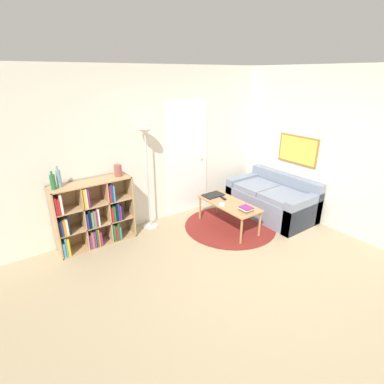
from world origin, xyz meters
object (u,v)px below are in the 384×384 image
Objects in this scene: bookshelf at (93,216)px; coffee_table at (229,205)px; vase_on_shelf at (118,170)px; bowl at (222,205)px; bottle_middle at (59,178)px; couch at (273,200)px; floor_lamp at (146,151)px; bottle_left at (53,182)px; laptop at (213,195)px.

bookshelf is 1.02× the size of coffee_table.
vase_on_shelf reaches higher than coffee_table.
bowl is 1.73m from vase_on_shelf.
bookshelf is at bearing -3.68° from bottle_middle.
couch is at bearing -5.34° from coffee_table.
bottle_middle is at bearing 159.13° from bowl.
bookshelf is 0.76m from bottle_middle.
floor_lamp is 16.53× the size of bowl.
bottle_middle reaches higher than couch.
bottle_middle reaches higher than bottle_left.
bowl is at bearing -19.32° from bottle_left.
coffee_table is (2.02, -0.80, -0.07)m from bookshelf.
bottle_middle is at bearing 161.06° from coffee_table.
couch reaches higher than bowl.
vase_on_shelf is at bearing -1.86° from bottle_middle.
coffee_table is at bearing -18.94° from bottle_middle.
bottle_middle is 1.67× the size of vase_on_shelf.
coffee_table is at bearing 174.66° from couch.
bottle_left is 0.10m from bottle_middle.
coffee_table is at bearing -36.60° from floor_lamp.
vase_on_shelf reaches higher than laptop.
bookshelf is 0.68× the size of floor_lamp.
laptop is (2.01, -0.40, -0.01)m from bookshelf.
bottle_middle is (0.09, 0.04, 0.02)m from bottle_left.
vase_on_shelf is at bearing 153.00° from coffee_table.
bookshelf reaches higher than couch.
couch is 1.21m from bowl.
floor_lamp reaches higher than bottle_left.
bookshelf is at bearing 158.47° from coffee_table.
coffee_table is 2.64m from bottle_middle.
coffee_table is 4.48× the size of bottle_left.
bookshelf is 0.79m from bottle_left.
bookshelf is 1.28m from floor_lamp.
couch is at bearing -19.03° from vase_on_shelf.
floor_lamp is 9.49× the size of vase_on_shelf.
bottle_left reaches higher than couch.
laptop is 1.21× the size of bottle_middle.
bottle_left reaches higher than laptop.
bowl reaches higher than coffee_table.
vase_on_shelf is (-0.49, 0.00, -0.23)m from floor_lamp.
couch is at bearing -15.03° from bottle_middle.
couch is 8.58× the size of vase_on_shelf.
floor_lamp is at bearing -1.18° from bottle_middle.
bookshelf is at bearing 156.02° from bowl.
vase_on_shelf is (-2.58, 0.89, 0.83)m from couch.
laptop is 1.43× the size of bottle_left.
floor_lamp reaches higher than laptop.
vase_on_shelf is at bearing 149.41° from bowl.
bottle_middle reaches higher than vase_on_shelf.
floor_lamp is at bearing -0.20° from bookshelf.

